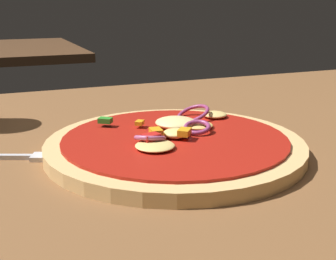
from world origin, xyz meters
The scene contains 3 objects.
dining_table centered at (0.00, 0.00, 0.01)m, with size 1.44×0.86×0.03m.
pizza centered at (0.05, 0.02, 0.04)m, with size 0.28×0.28×0.03m.
fork centered at (-0.12, 0.06, 0.03)m, with size 0.17×0.08×0.01m.
Camera 1 is at (-0.14, -0.41, 0.19)m, focal length 47.40 mm.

